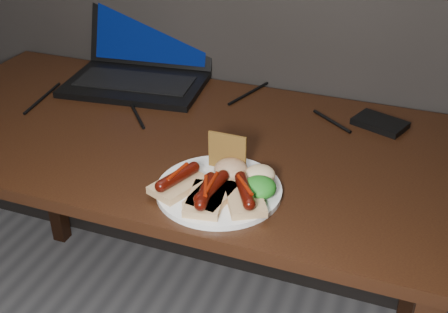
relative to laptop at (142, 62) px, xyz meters
name	(u,v)px	position (x,y,z in m)	size (l,w,h in m)	color
desk	(171,163)	(0.22, -0.27, -0.14)	(1.40, 0.70, 0.75)	#311C0C
laptop	(142,62)	(0.00, 0.00, 0.00)	(0.43, 0.38, 0.25)	black
hard_drive	(380,123)	(0.70, -0.05, -0.05)	(0.13, 0.08, 0.02)	black
desk_cables	(181,104)	(0.18, -0.12, -0.05)	(0.86, 0.45, 0.01)	black
plate	(219,190)	(0.43, -0.47, -0.05)	(0.26, 0.26, 0.01)	white
bread_sausage_left	(178,181)	(0.35, -0.51, -0.03)	(0.11, 0.13, 0.04)	#DDB882
bread_sausage_center	(212,192)	(0.43, -0.52, -0.03)	(0.08, 0.12, 0.04)	#DDB882
bread_sausage_right	(245,195)	(0.49, -0.51, -0.03)	(0.12, 0.13, 0.04)	#DDB882
bread_sausage_extra	(206,196)	(0.42, -0.53, -0.03)	(0.09, 0.13, 0.04)	#DDB882
crispbread	(227,152)	(0.42, -0.40, 0.00)	(0.09, 0.01, 0.09)	olive
salad_greens	(259,187)	(0.51, -0.47, -0.02)	(0.07, 0.07, 0.04)	#1A5E12
salsa_mound	(231,169)	(0.44, -0.43, -0.02)	(0.07, 0.07, 0.04)	maroon
coleslaw_mound	(260,175)	(0.50, -0.42, -0.02)	(0.06, 0.06, 0.04)	silver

